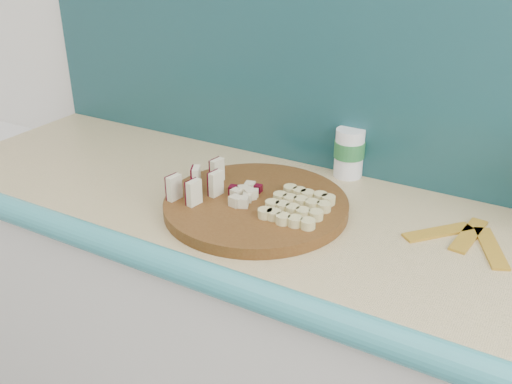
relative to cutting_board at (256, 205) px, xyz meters
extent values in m
cube|color=white|center=(0.12, 0.32, 0.38)|extent=(3.60, 0.04, 2.60)
cube|color=tan|center=(0.22, 0.02, -0.03)|extent=(2.20, 0.60, 0.03)
cube|color=teal|center=(0.22, -0.28, -0.03)|extent=(2.20, 0.06, 0.03)
cube|color=teal|center=(0.22, 0.31, 0.24)|extent=(2.20, 0.02, 0.50)
cylinder|color=#4C2910|center=(0.00, 0.00, 0.00)|extent=(0.43, 0.43, 0.03)
cube|color=beige|center=(-0.16, -0.09, 0.04)|extent=(0.02, 0.04, 0.06)
cube|color=#400412|center=(-0.17, -0.09, 0.04)|extent=(0.01, 0.04, 0.06)
cube|color=beige|center=(-0.15, -0.02, 0.04)|extent=(0.02, 0.04, 0.06)
cube|color=#400412|center=(-0.15, -0.02, 0.04)|extent=(0.01, 0.04, 0.06)
cube|color=beige|center=(-0.13, 0.04, 0.04)|extent=(0.02, 0.04, 0.06)
cube|color=#400412|center=(-0.14, 0.04, 0.04)|extent=(0.01, 0.04, 0.06)
cube|color=beige|center=(-0.11, -0.09, 0.04)|extent=(0.02, 0.04, 0.06)
cube|color=#400412|center=(-0.12, -0.09, 0.04)|extent=(0.01, 0.04, 0.06)
cube|color=beige|center=(-0.09, -0.02, 0.04)|extent=(0.02, 0.04, 0.06)
cube|color=#400412|center=(-0.10, -0.02, 0.04)|extent=(0.01, 0.04, 0.06)
cube|color=beige|center=(-0.02, 0.00, 0.02)|extent=(0.02, 0.02, 0.02)
cube|color=beige|center=(-0.01, 0.01, 0.02)|extent=(0.02, 0.02, 0.02)
cube|color=#400412|center=(-0.02, 0.02, 0.02)|extent=(0.02, 0.02, 0.02)
cube|color=beige|center=(-0.03, 0.01, 0.02)|extent=(0.02, 0.02, 0.02)
cube|color=beige|center=(-0.04, 0.01, 0.02)|extent=(0.02, 0.02, 0.02)
cube|color=beige|center=(-0.05, 0.01, 0.02)|extent=(0.02, 0.02, 0.02)
cube|color=beige|center=(-0.04, 0.00, 0.02)|extent=(0.02, 0.02, 0.02)
cube|color=beige|center=(-0.04, -0.02, 0.02)|extent=(0.02, 0.02, 0.02)
cube|color=#400412|center=(-0.03, -0.03, 0.02)|extent=(0.02, 0.02, 0.02)
cube|color=beige|center=(-0.02, -0.01, 0.02)|extent=(0.02, 0.02, 0.02)
cube|color=beige|center=(-0.01, -0.01, 0.02)|extent=(0.02, 0.02, 0.02)
cylinder|color=#D4C881|center=(0.05, -0.06, 0.02)|extent=(0.03, 0.03, 0.02)
cylinder|color=#D4C881|center=(0.08, -0.06, 0.02)|extent=(0.03, 0.03, 0.02)
cylinder|color=#D4C881|center=(0.10, -0.06, 0.02)|extent=(0.03, 0.03, 0.02)
cylinder|color=#D4C881|center=(0.13, -0.06, 0.02)|extent=(0.03, 0.03, 0.02)
cylinder|color=#D4C881|center=(0.15, -0.06, 0.02)|extent=(0.03, 0.03, 0.02)
cylinder|color=#D4C881|center=(0.05, -0.02, 0.02)|extent=(0.03, 0.03, 0.02)
cylinder|color=#D4C881|center=(0.08, -0.02, 0.02)|extent=(0.03, 0.03, 0.02)
cylinder|color=#D4C881|center=(0.10, -0.02, 0.02)|extent=(0.03, 0.03, 0.02)
cylinder|color=#D4C881|center=(0.13, -0.02, 0.02)|extent=(0.03, 0.03, 0.02)
cylinder|color=#D4C881|center=(0.15, -0.02, 0.02)|extent=(0.03, 0.03, 0.02)
cylinder|color=#D4C881|center=(0.05, 0.02, 0.02)|extent=(0.03, 0.03, 0.02)
cylinder|color=#D4C881|center=(0.08, 0.02, 0.02)|extent=(0.03, 0.03, 0.02)
cylinder|color=#D4C881|center=(0.10, 0.02, 0.02)|extent=(0.03, 0.03, 0.02)
cylinder|color=#D4C881|center=(0.13, 0.02, 0.02)|extent=(0.03, 0.03, 0.02)
cylinder|color=#D4C881|center=(0.15, 0.02, 0.02)|extent=(0.03, 0.03, 0.02)
cylinder|color=#D4C881|center=(0.05, 0.06, 0.02)|extent=(0.03, 0.03, 0.02)
cylinder|color=#D4C881|center=(0.08, 0.06, 0.02)|extent=(0.03, 0.03, 0.02)
cylinder|color=#D4C881|center=(0.10, 0.07, 0.02)|extent=(0.03, 0.03, 0.02)
cylinder|color=#D4C881|center=(0.13, 0.07, 0.02)|extent=(0.03, 0.03, 0.02)
cylinder|color=#D4C881|center=(0.15, 0.07, 0.02)|extent=(0.03, 0.03, 0.02)
cylinder|color=white|center=(0.11, 0.28, 0.05)|extent=(0.07, 0.07, 0.13)
cylinder|color=#2D7D3F|center=(0.11, 0.28, 0.06)|extent=(0.08, 0.08, 0.04)
cube|color=gold|center=(0.39, 0.10, -0.01)|extent=(0.13, 0.14, 0.01)
cube|color=gold|center=(0.45, 0.12, -0.01)|extent=(0.05, 0.16, 0.01)
cube|color=gold|center=(0.50, 0.09, -0.01)|extent=(0.09, 0.16, 0.01)
camera|label=1|loc=(0.57, -1.00, 0.60)|focal=40.00mm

